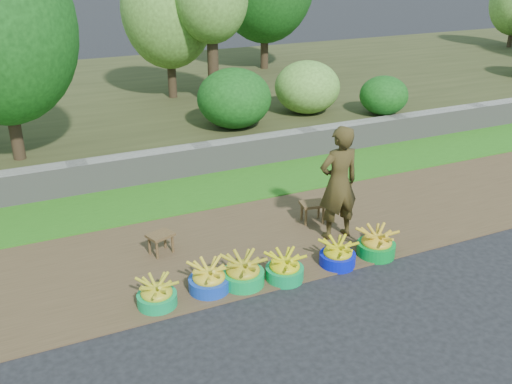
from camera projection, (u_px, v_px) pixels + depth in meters
name	position (u px, v px, depth m)	size (l,w,h in m)	color
ground_plane	(314.00, 281.00, 7.21)	(120.00, 120.00, 0.00)	black
dirt_shoulder	(270.00, 238.00, 8.25)	(80.00, 2.50, 0.02)	#4C3B25
grass_verge	(219.00, 188.00, 9.91)	(80.00, 1.50, 0.04)	#296D17
retaining_wall	(202.00, 159.00, 10.51)	(80.00, 0.35, 0.55)	gray
earth_bank	(137.00, 100.00, 14.60)	(80.00, 10.00, 0.50)	#36391B
vegetation	(218.00, 10.00, 12.82)	(37.06, 8.02, 4.54)	#302517
basin_a	(157.00, 295.00, 6.65)	(0.47, 0.47, 0.35)	#0B944D
basin_b	(209.00, 279.00, 6.93)	(0.50, 0.50, 0.38)	#133DB2
basin_c	(243.00, 273.00, 7.05)	(0.53, 0.53, 0.40)	#089D44
basin_d	(285.00, 268.00, 7.18)	(0.49, 0.49, 0.36)	#098E48
basin_e	(338.00, 254.00, 7.50)	(0.48, 0.48, 0.36)	#0614C6
basin_f	(376.00, 244.00, 7.74)	(0.52, 0.52, 0.39)	#028429
stool_left	(161.00, 238.00, 7.73)	(0.40, 0.35, 0.30)	brown
stool_right	(313.00, 207.00, 8.60)	(0.40, 0.34, 0.32)	brown
vendor_woman	(339.00, 183.00, 7.95)	(0.61, 0.40, 1.66)	black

